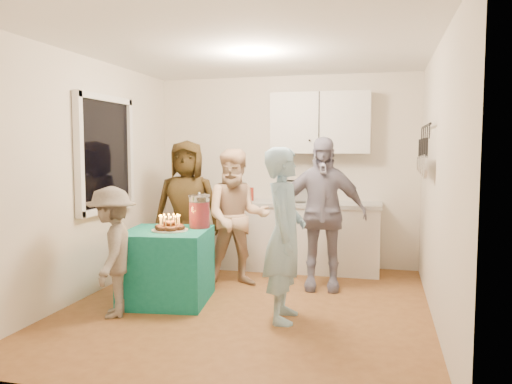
% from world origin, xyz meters
% --- Properties ---
extents(floor, '(4.00, 4.00, 0.00)m').
position_xyz_m(floor, '(0.00, 0.00, 0.00)').
color(floor, brown).
rests_on(floor, ground).
extents(ceiling, '(4.00, 4.00, 0.00)m').
position_xyz_m(ceiling, '(0.00, 0.00, 2.60)').
color(ceiling, white).
rests_on(ceiling, floor).
extents(back_wall, '(3.60, 3.60, 0.00)m').
position_xyz_m(back_wall, '(0.00, 2.00, 1.30)').
color(back_wall, silver).
rests_on(back_wall, floor).
extents(left_wall, '(4.00, 4.00, 0.00)m').
position_xyz_m(left_wall, '(-1.80, 0.00, 1.30)').
color(left_wall, silver).
rests_on(left_wall, floor).
extents(right_wall, '(4.00, 4.00, 0.00)m').
position_xyz_m(right_wall, '(1.80, 0.00, 1.30)').
color(right_wall, silver).
rests_on(right_wall, floor).
extents(window_night, '(0.04, 1.00, 1.20)m').
position_xyz_m(window_night, '(-1.77, 0.30, 1.55)').
color(window_night, black).
rests_on(window_night, left_wall).
extents(counter, '(2.20, 0.58, 0.86)m').
position_xyz_m(counter, '(0.20, 1.70, 0.43)').
color(counter, white).
rests_on(counter, floor).
extents(countertop, '(2.24, 0.62, 0.05)m').
position_xyz_m(countertop, '(0.20, 1.70, 0.89)').
color(countertop, beige).
rests_on(countertop, counter).
extents(upper_cabinet, '(1.30, 0.30, 0.80)m').
position_xyz_m(upper_cabinet, '(0.50, 1.85, 1.95)').
color(upper_cabinet, white).
rests_on(upper_cabinet, back_wall).
extents(pot_rack, '(0.12, 1.00, 0.60)m').
position_xyz_m(pot_rack, '(1.72, 0.70, 1.60)').
color(pot_rack, black).
rests_on(pot_rack, right_wall).
extents(microwave, '(0.51, 0.36, 0.28)m').
position_xyz_m(microwave, '(0.26, 1.70, 1.05)').
color(microwave, white).
rests_on(microwave, countertop).
extents(party_table, '(0.96, 0.96, 0.76)m').
position_xyz_m(party_table, '(-0.87, -0.02, 0.38)').
color(party_table, '#117162').
rests_on(party_table, floor).
extents(donut_cake, '(0.38, 0.38, 0.18)m').
position_xyz_m(donut_cake, '(-0.83, -0.04, 0.85)').
color(donut_cake, '#381C0C').
rests_on(donut_cake, party_table).
extents(punch_jar, '(0.22, 0.22, 0.34)m').
position_xyz_m(punch_jar, '(-0.59, 0.21, 0.93)').
color(punch_jar, red).
rests_on(punch_jar, party_table).
extents(man_birthday, '(0.44, 0.62, 1.63)m').
position_xyz_m(man_birthday, '(0.43, -0.28, 0.81)').
color(man_birthday, '#92BDD5').
rests_on(man_birthday, floor).
extents(woman_back_left, '(0.92, 0.67, 1.72)m').
position_xyz_m(woman_back_left, '(-1.09, 1.10, 0.86)').
color(woman_back_left, '#563F18').
rests_on(woman_back_left, floor).
extents(woman_back_center, '(0.93, 0.82, 1.61)m').
position_xyz_m(woman_back_center, '(-0.34, 0.76, 0.81)').
color(woman_back_center, tan).
rests_on(woman_back_center, floor).
extents(woman_back_right, '(1.06, 0.52, 1.75)m').
position_xyz_m(woman_back_right, '(0.64, 0.86, 0.87)').
color(woman_back_right, '#160F34').
rests_on(woman_back_right, floor).
extents(child_near_left, '(0.73, 0.92, 1.25)m').
position_xyz_m(child_near_left, '(-1.20, -0.57, 0.63)').
color(child_near_left, '#61574E').
rests_on(child_near_left, floor).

